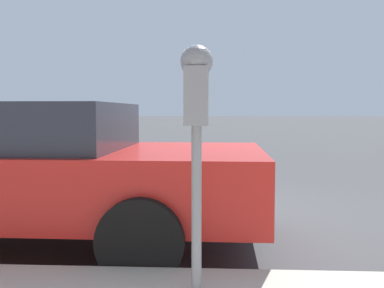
# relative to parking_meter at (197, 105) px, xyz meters

# --- Properties ---
(ground_plane) EXTENTS (220.00, 220.00, 0.00)m
(ground_plane) POSITION_rel_parking_meter_xyz_m (2.59, -0.01, -1.29)
(ground_plane) COLOR #424244
(parking_meter) EXTENTS (0.21, 0.19, 1.47)m
(parking_meter) POSITION_rel_parking_meter_xyz_m (0.00, 0.00, 0.00)
(parking_meter) COLOR gray
(parking_meter) RESTS_ON sidewalk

